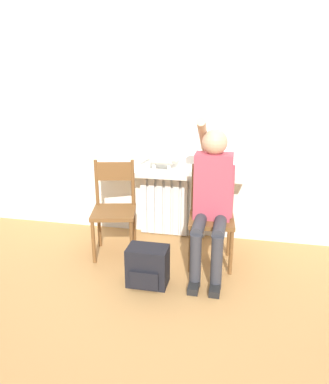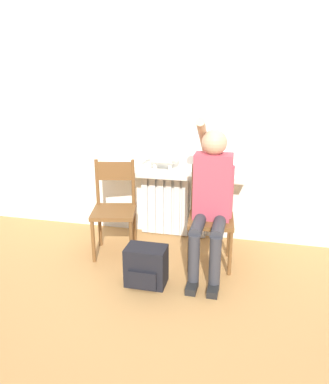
% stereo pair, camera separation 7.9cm
% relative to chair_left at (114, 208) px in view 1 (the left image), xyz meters
% --- Properties ---
extents(ground_plane, '(12.00, 12.00, 0.00)m').
position_rel_chair_left_xyz_m(ground_plane, '(0.49, -0.61, -0.49)').
color(ground_plane, '#B27F47').
extents(wall_with_window, '(7.00, 0.06, 2.70)m').
position_rel_chair_left_xyz_m(wall_with_window, '(0.49, 0.62, 0.86)').
color(wall_with_window, white).
rests_on(wall_with_window, ground_plane).
extents(radiator, '(0.74, 0.08, 0.71)m').
position_rel_chair_left_xyz_m(radiator, '(0.49, 0.54, -0.13)').
color(radiator, silver).
rests_on(radiator, ground_plane).
extents(windowsill, '(1.57, 0.27, 0.05)m').
position_rel_chair_left_xyz_m(windowsill, '(0.49, 0.45, 0.25)').
color(windowsill, silver).
rests_on(windowsill, radiator).
extents(window_glass, '(1.51, 0.01, 1.38)m').
position_rel_chair_left_xyz_m(window_glass, '(0.49, 0.58, 0.97)').
color(window_glass, white).
rests_on(window_glass, windowsill).
extents(chair_left, '(0.50, 0.50, 0.94)m').
position_rel_chair_left_xyz_m(chair_left, '(0.00, 0.00, 0.00)').
color(chair_left, brown).
rests_on(chair_left, ground_plane).
extents(chair_right, '(0.46, 0.46, 0.94)m').
position_rel_chair_left_xyz_m(chair_right, '(0.97, 0.00, 0.00)').
color(chair_right, brown).
rests_on(chair_right, ground_plane).
extents(person, '(0.36, 1.00, 1.41)m').
position_rel_chair_left_xyz_m(person, '(0.98, -0.11, 0.25)').
color(person, '#333338').
rests_on(person, ground_plane).
extents(cat, '(0.43, 0.10, 0.20)m').
position_rel_chair_left_xyz_m(cat, '(0.42, 0.48, 0.40)').
color(cat, silver).
rests_on(cat, windowsill).
extents(backpack, '(0.35, 0.26, 0.35)m').
position_rel_chair_left_xyz_m(backpack, '(0.48, -0.53, -0.31)').
color(backpack, black).
rests_on(backpack, ground_plane).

